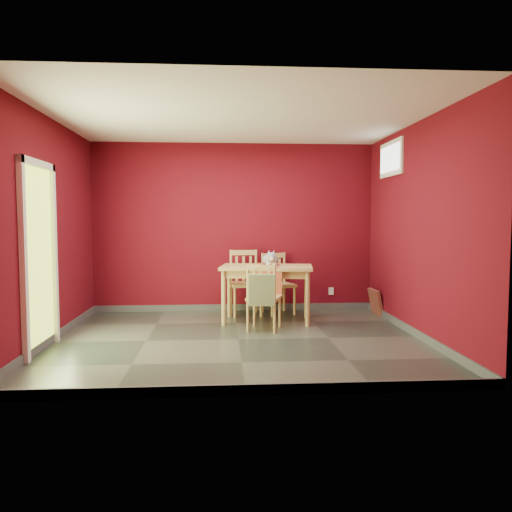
{
  "coord_description": "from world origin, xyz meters",
  "views": [
    {
      "loc": [
        -0.2,
        -6.07,
        1.47
      ],
      "look_at": [
        0.25,
        0.45,
        1.0
      ],
      "focal_mm": 35.0,
      "sensor_mm": 36.0,
      "label": 1
    }
  ],
  "objects": [
    {
      "name": "chair_far_left",
      "position": [
        0.16,
        1.62,
        0.51
      ],
      "size": [
        0.52,
        0.52,
        1.0
      ],
      "color": "tan",
      "rests_on": "ground"
    },
    {
      "name": "chair_far_right",
      "position": [
        0.67,
        1.7,
        0.49
      ],
      "size": [
        0.56,
        0.56,
        0.95
      ],
      "color": "tan",
      "rests_on": "ground"
    },
    {
      "name": "table_runner",
      "position": [
        0.45,
        0.95,
        0.75
      ],
      "size": [
        0.46,
        0.79,
        0.38
      ],
      "color": "#A8492E",
      "rests_on": "dining_table"
    },
    {
      "name": "doorway",
      "position": [
        -2.23,
        -0.4,
        1.12
      ],
      "size": [
        0.06,
        1.01,
        2.13
      ],
      "color": "#B7D838",
      "rests_on": "ground"
    },
    {
      "name": "chair_near",
      "position": [
        0.35,
        0.49,
        0.46
      ],
      "size": [
        0.53,
        0.53,
        0.9
      ],
      "color": "tan",
      "rests_on": "ground"
    },
    {
      "name": "window",
      "position": [
        2.23,
        1.0,
        2.35
      ],
      "size": [
        0.05,
        0.9,
        0.5
      ],
      "color": "white",
      "rests_on": "room_shell"
    },
    {
      "name": "cat",
      "position": [
        0.5,
        1.1,
        0.93
      ],
      "size": [
        0.47,
        0.54,
        0.24
      ],
      "primitive_type": null,
      "rotation": [
        0.0,
        0.0,
        -0.57
      ],
      "color": "slate",
      "rests_on": "table_runner"
    },
    {
      "name": "room_shell",
      "position": [
        0.0,
        0.0,
        0.05
      ],
      "size": [
        4.5,
        4.5,
        4.5
      ],
      "color": "#510812",
      "rests_on": "ground"
    },
    {
      "name": "ground",
      "position": [
        0.0,
        0.0,
        0.0
      ],
      "size": [
        4.5,
        4.5,
        0.0
      ],
      "primitive_type": "plane",
      "color": "#2D342D",
      "rests_on": "ground"
    },
    {
      "name": "tote_bag",
      "position": [
        0.31,
        0.28,
        0.58
      ],
      "size": [
        0.34,
        0.2,
        0.47
      ],
      "color": "#798C59",
      "rests_on": "chair_near"
    },
    {
      "name": "outlet_plate",
      "position": [
        1.6,
        1.99,
        0.3
      ],
      "size": [
        0.08,
        0.02,
        0.12
      ],
      "primitive_type": "cube",
      "color": "silver",
      "rests_on": "room_shell"
    },
    {
      "name": "picture_frame",
      "position": [
        2.19,
        1.47,
        0.2
      ],
      "size": [
        0.16,
        0.41,
        0.4
      ],
      "color": "brown",
      "rests_on": "ground"
    },
    {
      "name": "dining_table",
      "position": [
        0.45,
        1.07,
        0.71
      ],
      "size": [
        1.4,
        0.94,
        0.81
      ],
      "color": "tan",
      "rests_on": "ground"
    }
  ]
}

